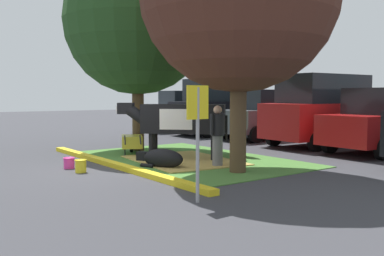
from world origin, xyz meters
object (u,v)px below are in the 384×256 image
(parking_sign, at_px, (198,120))
(calf_lying, at_px, (162,158))
(sedan_blue, at_px, (267,115))
(sedan_red, at_px, (384,121))
(person_visitor_near, at_px, (241,129))
(wheelbarrow, at_px, (132,142))
(bucket_yellow, at_px, (81,166))
(shade_tree_left, at_px, (137,22))
(person_handler, at_px, (218,134))
(suv_black, at_px, (222,107))
(bucket_pink, at_px, (69,163))
(suv_dark_grey, at_px, (323,110))
(sedan_silver, at_px, (185,111))
(cow_holstein, at_px, (180,119))

(parking_sign, bearing_deg, calf_lying, 157.21)
(sedan_blue, xyz_separation_m, sedan_red, (5.21, -0.24, 0.00))
(person_visitor_near, xyz_separation_m, wheelbarrow, (-2.28, -2.37, -0.44))
(wheelbarrow, distance_m, bucket_yellow, 3.19)
(shade_tree_left, relative_size, wheelbarrow, 4.14)
(calf_lying, xyz_separation_m, person_handler, (0.71, 1.20, 0.59))
(person_visitor_near, distance_m, sedan_red, 4.61)
(suv_black, bearing_deg, person_visitor_near, -35.73)
(wheelbarrow, xyz_separation_m, parking_sign, (5.91, -1.97, 1.00))
(wheelbarrow, relative_size, bucket_pink, 5.48)
(bucket_pink, xyz_separation_m, sedan_blue, (-2.21, 9.21, 0.84))
(suv_black, bearing_deg, bucket_yellow, -58.23)
(wheelbarrow, relative_size, sedan_red, 0.35)
(parking_sign, distance_m, sedan_blue, 11.06)
(person_visitor_near, height_order, suv_dark_grey, suv_dark_grey)
(person_handler, bearing_deg, sedan_red, 80.32)
(suv_dark_grey, bearing_deg, bucket_yellow, -89.71)
(parking_sign, relative_size, sedan_silver, 0.44)
(calf_lying, relative_size, person_handler, 0.85)
(calf_lying, relative_size, sedan_silver, 0.29)
(suv_black, bearing_deg, sedan_red, -0.58)
(suv_black, relative_size, sedan_blue, 1.05)
(person_visitor_near, height_order, bucket_yellow, person_visitor_near)
(bucket_pink, bearing_deg, sedan_blue, 103.49)
(calf_lying, distance_m, wheelbarrow, 2.68)
(sedan_blue, bearing_deg, wheelbarrow, -82.53)
(suv_dark_grey, bearing_deg, cow_holstein, -92.64)
(shade_tree_left, relative_size, suv_black, 1.38)
(suv_dark_grey, bearing_deg, sedan_silver, -178.83)
(cow_holstein, relative_size, sedan_silver, 0.56)
(cow_holstein, bearing_deg, person_handler, 1.21)
(person_visitor_near, relative_size, suv_black, 0.33)
(bucket_yellow, xyz_separation_m, sedan_red, (2.30, 8.95, 0.83))
(calf_lying, bearing_deg, sedan_red, 76.37)
(bucket_pink, bearing_deg, shade_tree_left, 122.79)
(cow_holstein, relative_size, person_handler, 1.62)
(sedan_silver, bearing_deg, suv_black, 2.79)
(sedan_silver, relative_size, sedan_red, 1.00)
(sedan_silver, bearing_deg, suv_dark_grey, 1.17)
(cow_holstein, height_order, calf_lying, cow_holstein)
(parking_sign, bearing_deg, sedan_blue, 127.95)
(cow_holstein, height_order, sedan_blue, sedan_blue)
(bucket_yellow, relative_size, sedan_red, 0.07)
(suv_dark_grey, bearing_deg, person_visitor_near, -86.01)
(cow_holstein, distance_m, person_handler, 1.65)
(wheelbarrow, distance_m, sedan_silver, 9.01)
(sedan_silver, height_order, sedan_blue, same)
(person_handler, relative_size, suv_black, 0.33)
(cow_holstein, distance_m, suv_black, 7.99)
(parking_sign, height_order, sedan_blue, sedan_blue)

